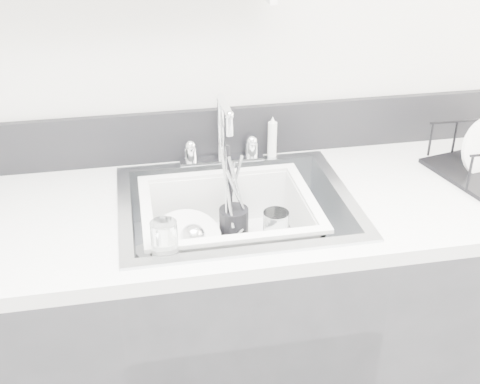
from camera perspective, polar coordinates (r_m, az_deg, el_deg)
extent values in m
cube|color=silver|center=(1.78, -2.19, 14.55)|extent=(3.50, 0.02, 2.60)
cube|color=#2C2C30|center=(1.93, -0.29, -13.41)|extent=(3.20, 0.62, 0.88)
cube|color=silver|center=(1.66, -0.33, -1.59)|extent=(3.20, 0.62, 0.04)
cube|color=black|center=(1.87, -2.01, 5.62)|extent=(3.20, 0.02, 0.16)
cube|color=silver|center=(1.87, -1.76, 3.07)|extent=(0.26, 0.06, 0.02)
cylinder|color=silver|center=(1.84, -4.70, 3.57)|extent=(0.04, 0.04, 0.05)
cylinder|color=silver|center=(1.87, 1.11, 4.06)|extent=(0.04, 0.04, 0.05)
cylinder|color=silver|center=(1.82, -1.81, 5.95)|extent=(0.02, 0.02, 0.20)
cylinder|color=silver|center=(1.72, -1.46, 8.22)|extent=(0.02, 0.15, 0.02)
cylinder|color=white|center=(1.87, 3.08, 5.18)|extent=(0.03, 0.03, 0.14)
cylinder|color=white|center=(1.71, -4.71, -5.57)|extent=(0.21, 0.21, 0.01)
cylinder|color=white|center=(1.71, -4.58, -5.10)|extent=(0.21, 0.21, 0.01)
cylinder|color=white|center=(1.69, -5.11, -4.38)|extent=(0.24, 0.23, 0.09)
cylinder|color=black|center=(1.74, -0.59, -3.15)|extent=(0.08, 0.08, 0.11)
cylinder|color=silver|center=(1.69, -1.07, -0.29)|extent=(0.01, 0.05, 0.21)
cylinder|color=silver|center=(1.69, -0.09, -0.81)|extent=(0.02, 0.04, 0.19)
cylinder|color=black|center=(1.68, -0.98, 0.27)|extent=(0.01, 0.06, 0.23)
cylinder|color=white|center=(1.72, 3.40, -3.46)|extent=(0.08, 0.08, 0.11)
cylinder|color=white|center=(1.42, -7.18, -4.42)|extent=(0.08, 0.08, 0.09)
imported|color=white|center=(1.68, 2.35, -5.85)|extent=(0.15, 0.15, 0.04)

